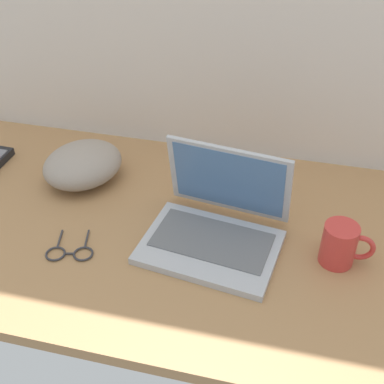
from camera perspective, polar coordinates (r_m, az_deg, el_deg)
name	(u,v)px	position (r m, az deg, el deg)	size (l,w,h in m)	color
desk	(170,232)	(1.27, -2.46, -4.51)	(1.60, 0.76, 0.03)	#A87A4C
laptop	(217,223)	(1.20, 2.75, -3.52)	(0.34, 0.30, 0.22)	#B2B5BA
coffee_mug	(341,244)	(1.18, 16.24, -5.61)	(0.12, 0.08, 0.10)	red
eyeglasses	(70,253)	(1.22, -13.49, -6.58)	(0.12, 0.12, 0.01)	#333338
cushion	(83,164)	(1.41, -12.08, 3.03)	(0.22, 0.19, 0.10)	gray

